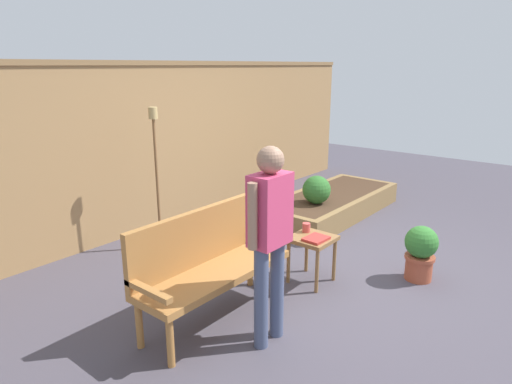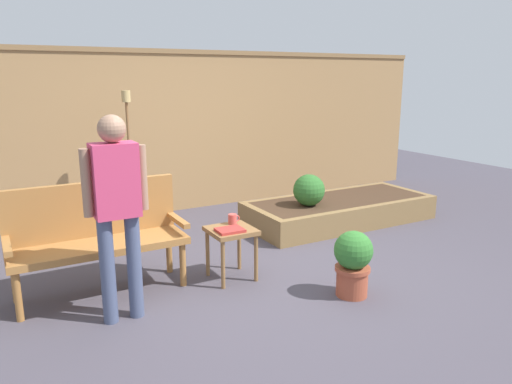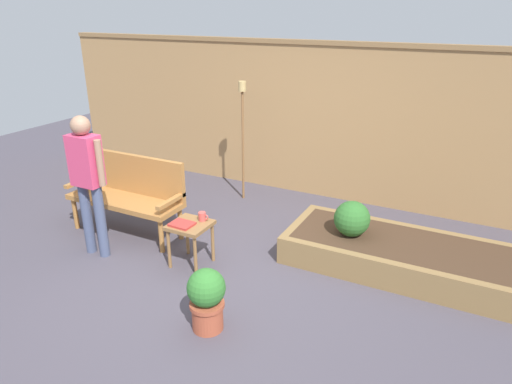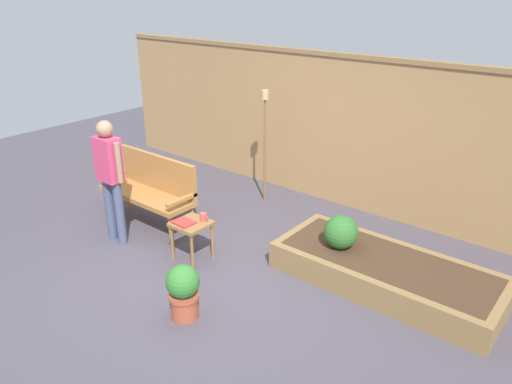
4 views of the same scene
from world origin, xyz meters
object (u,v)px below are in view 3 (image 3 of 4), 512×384
Objects in this scene: cup_on_table at (202,216)px; person_by_bench at (87,175)px; side_table at (190,231)px; tiki_torch at (243,120)px; potted_boxwood at (207,297)px; shrub_near_bench at (352,219)px; garden_bench at (129,189)px; book_on_table at (182,224)px.

person_by_bench is (-1.14, -0.41, 0.41)m from cup_on_table.
side_table is 0.29× the size of tiki_torch.
potted_boxwood is (0.65, -0.94, -0.22)m from cup_on_table.
cup_on_table reaches higher than side_table.
potted_boxwood is 1.85m from shrub_near_bench.
side_table is 0.31× the size of person_by_bench.
shrub_near_bench is 2.21m from tiki_torch.
shrub_near_bench is 0.24× the size of person_by_bench.
shrub_near_bench reaches higher than cup_on_table.
potted_boxwood is 1.49× the size of shrub_near_bench.
person_by_bench is at bearing -86.23° from garden_bench.
tiki_torch is at bearing 72.55° from person_by_bench.
side_table is 1.70m from shrub_near_bench.
garden_bench is 6.12× the size of book_on_table.
garden_bench is at bearing 147.65° from potted_boxwood.
side_table is 4.12× the size of cup_on_table.
shrub_near_bench is (1.47, 0.86, 0.09)m from side_table.
cup_on_table reaches higher than book_on_table.
tiki_torch reaches higher than shrub_near_bench.
person_by_bench is (-0.68, -2.15, -0.21)m from tiki_torch.
person_by_bench is (-1.80, 0.54, 0.62)m from potted_boxwood.
potted_boxwood is (1.84, -1.16, -0.24)m from garden_bench.
cup_on_table is 0.07× the size of person_by_bench.
shrub_near_bench is (2.58, 0.52, -0.05)m from garden_bench.
potted_boxwood is (0.73, -0.82, -0.09)m from side_table.
tiki_torch is (-0.39, 1.87, 0.74)m from side_table.
side_table is 1.26× the size of shrub_near_bench.
shrub_near_bench reaches higher than side_table.
garden_bench is 2.63m from shrub_near_bench.
cup_on_table is 1.17m from potted_boxwood.
person_by_bench reaches higher than book_on_table.
person_by_bench is at bearing 163.37° from potted_boxwood.
person_by_bench reaches higher than cup_on_table.
garden_bench is at bearing 162.83° from side_table.
book_on_table is 0.14× the size of tiki_torch.
cup_on_table is 1.58m from shrub_near_bench.
person_by_bench reaches higher than garden_bench.
cup_on_table is 1.28m from person_by_bench.
book_on_table is 1.13m from person_by_bench.
garden_bench reaches higher than potted_boxwood.
potted_boxwood reaches higher than side_table.
book_on_table is at bearing -148.40° from shrub_near_bench.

